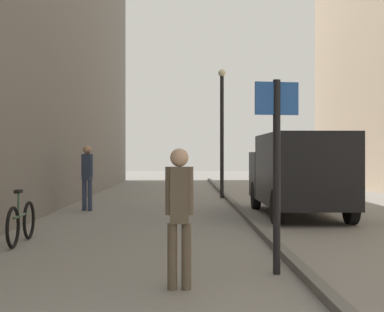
{
  "coord_description": "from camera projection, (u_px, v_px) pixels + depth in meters",
  "views": [
    {
      "loc": [
        0.01,
        -2.66,
        1.6
      ],
      "look_at": [
        0.27,
        14.8,
        1.56
      ],
      "focal_mm": 52.26,
      "sensor_mm": 36.0,
      "label": 1
    }
  ],
  "objects": [
    {
      "name": "bicycle_leaning",
      "position": [
        21.0,
        222.0,
        10.02
      ],
      "size": [
        0.1,
        1.77,
        0.98
      ],
      "rotation": [
        0.0,
        0.0,
        0.02
      ],
      "color": "black",
      "rests_on": "ground_plane"
    },
    {
      "name": "delivery_van",
      "position": [
        298.0,
        172.0,
        14.6
      ],
      "size": [
        1.94,
        5.29,
        2.12
      ],
      "rotation": [
        0.0,
        0.0,
        0.0
      ],
      "color": "black",
      "rests_on": "ground_plane"
    },
    {
      "name": "kerb_strip",
      "position": [
        243.0,
        213.0,
        14.69
      ],
      "size": [
        0.16,
        40.0,
        0.12
      ],
      "primitive_type": "cube",
      "color": "#615F5B",
      "rests_on": "ground_plane"
    },
    {
      "name": "street_sign_post",
      "position": [
        277.0,
        159.0,
        7.45
      ],
      "size": [
        0.6,
        0.12,
        2.6
      ],
      "rotation": [
        0.0,
        0.0,
        3.29
      ],
      "color": "black",
      "rests_on": "ground_plane"
    },
    {
      "name": "pedestrian_main_foreground",
      "position": [
        179.0,
        208.0,
        6.6
      ],
      "size": [
        0.33,
        0.22,
        1.67
      ],
      "rotation": [
        0.0,
        0.0,
        0.01
      ],
      "color": "brown",
      "rests_on": "ground_plane"
    },
    {
      "name": "pedestrian_mid_block",
      "position": [
        87.0,
        173.0,
        15.89
      ],
      "size": [
        0.35,
        0.28,
        1.86
      ],
      "rotation": [
        0.0,
        0.0,
        -0.4
      ],
      "color": "#2D3851",
      "rests_on": "ground_plane"
    },
    {
      "name": "lamp_post",
      "position": [
        222.0,
        124.0,
        20.6
      ],
      "size": [
        0.28,
        0.28,
        4.76
      ],
      "color": "black",
      "rests_on": "ground_plane"
    },
    {
      "name": "ground_plane",
      "position": [
        183.0,
        215.0,
        14.67
      ],
      "size": [
        80.0,
        80.0,
        0.0
      ],
      "primitive_type": "plane",
      "color": "gray"
    }
  ]
}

